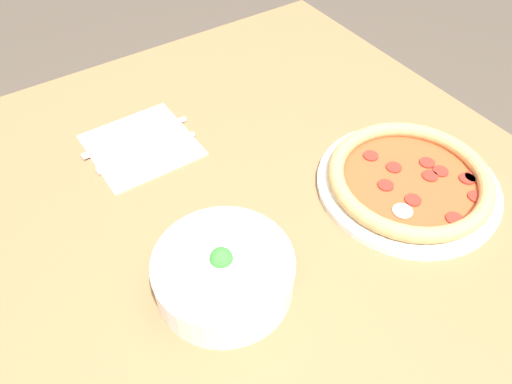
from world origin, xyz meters
TOP-DOWN VIEW (x-y plane):
  - dining_table at (0.00, 0.00)m, footprint 1.03×1.00m
  - pizza at (-0.12, -0.24)m, footprint 0.30×0.30m
  - bowl at (-0.12, 0.11)m, footprint 0.19×0.19m
  - napkin at (0.22, 0.08)m, footprint 0.18×0.18m
  - fork at (0.19, 0.08)m, footprint 0.02×0.19m
  - knife at (0.24, 0.08)m, footprint 0.02×0.20m

SIDE VIEW (x-z plane):
  - dining_table at x=0.00m, z-range 0.26..1.01m
  - napkin at x=0.22m, z-range 0.74..0.75m
  - knife at x=0.24m, z-range 0.75..0.75m
  - fork at x=0.19m, z-range 0.75..0.75m
  - pizza at x=-0.12m, z-range 0.74..0.78m
  - bowl at x=-0.12m, z-range 0.74..0.82m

